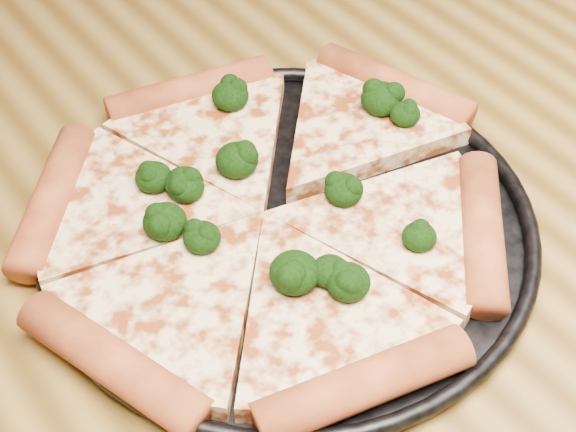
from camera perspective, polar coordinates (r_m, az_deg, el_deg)
dining_table at (r=0.67m, az=7.54°, el=-6.56°), size 1.20×0.90×0.75m
pizza_pan at (r=0.58m, az=0.00°, el=-0.57°), size 0.34×0.34×0.02m
pizza at (r=0.58m, az=-1.37°, el=0.33°), size 0.37×0.34×0.03m
broccoli_florets at (r=0.58m, az=-0.80°, el=1.66°), size 0.23×0.22×0.02m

